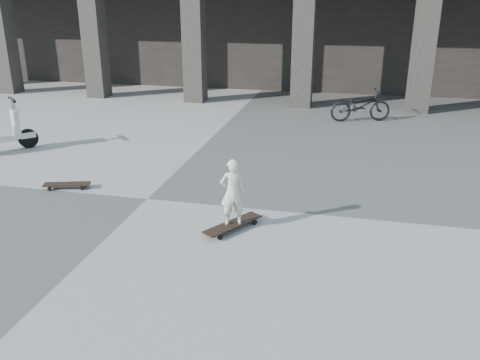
% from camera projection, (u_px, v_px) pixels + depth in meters
% --- Properties ---
extents(ground, '(90.00, 90.00, 0.00)m').
position_uv_depth(ground, '(147.00, 199.00, 9.13)').
color(ground, '#4F4F4D').
rests_on(ground, ground).
extents(colonnade, '(28.00, 8.82, 6.00)m').
position_uv_depth(colonnade, '(275.00, 4.00, 20.64)').
color(colonnade, black).
rests_on(colonnade, ground).
extents(longboard, '(0.79, 1.05, 0.11)m').
position_uv_depth(longboard, '(233.00, 225.00, 7.93)').
color(longboard, black).
rests_on(longboard, ground).
extents(skateboard_spare, '(0.89, 0.45, 0.10)m').
position_uv_depth(skateboard_spare, '(67.00, 185.00, 9.59)').
color(skateboard_spare, black).
rests_on(skateboard_spare, ground).
extents(child, '(0.45, 0.38, 1.05)m').
position_uv_depth(child, '(233.00, 192.00, 7.73)').
color(child, beige).
rests_on(child, longboard).
extents(bicycle, '(1.82, 1.09, 0.90)m').
position_uv_depth(bicycle, '(360.00, 106.00, 14.45)').
color(bicycle, black).
rests_on(bicycle, ground).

